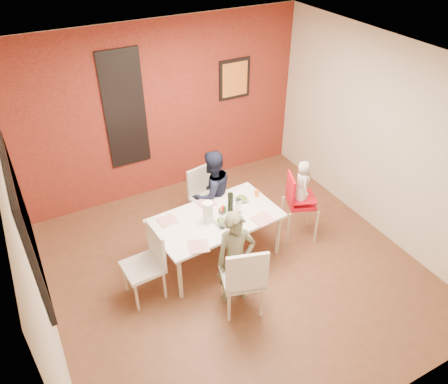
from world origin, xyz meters
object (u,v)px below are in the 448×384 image
chair_near (244,277)px  child_near (236,259)px  wine_bottle (230,202)px  child_far (212,193)px  chair_far (204,193)px  high_chair (298,201)px  paper_towel_roll (208,212)px  dining_table (216,221)px  chair_left (149,260)px  toddler (302,182)px

chair_near → child_near: 0.26m
wine_bottle → child_far: bearing=90.7°
child_far → wine_bottle: bearing=80.6°
chair_far → child_near: 1.56m
high_chair → paper_towel_roll: size_ratio=3.43×
dining_table → paper_towel_roll: size_ratio=5.72×
high_chair → child_far: 1.18m
child_near → child_far: 1.32m
child_near → child_far: (0.34, 1.28, 0.02)m
paper_towel_roll → chair_left: bearing=-170.3°
dining_table → toddler: toddler is taller
chair_left → wine_bottle: 1.26m
toddler → chair_near: bearing=141.6°
dining_table → paper_towel_roll: 0.24m
chair_left → wine_bottle: wine_bottle is taller
child_near → wine_bottle: 0.86m
dining_table → child_far: bearing=68.1°
high_chair → wine_bottle: 1.00m
child_far → toddler: (1.00, -0.69, 0.27)m
high_chair → child_far: bearing=77.0°
chair_near → child_far: bearing=-86.6°
child_near → child_far: bearing=88.6°
wine_bottle → child_near: bearing=-114.5°
chair_near → paper_towel_roll: chair_near is taller
chair_left → paper_towel_roll: 0.92m
toddler → paper_towel_roll: (-1.35, 0.11, -0.09)m
child_near → wine_bottle: size_ratio=4.55×
child_near → toddler: 1.49m
child_far → chair_far: bearing=-96.4°
high_chair → child_far: (-0.98, 0.67, 0.04)m
dining_table → wine_bottle: wine_bottle is taller
chair_near → child_near: child_near is taller
chair_near → wine_bottle: bearing=-93.4°
dining_table → chair_near: chair_near is taller
dining_table → child_near: bearing=-99.4°
child_near → wine_bottle: (0.35, 0.76, 0.19)m
chair_far → high_chair: 1.35m
toddler → child_near: bearing=133.9°
high_chair → toddler: toddler is taller
high_chair → wine_bottle: high_chair is taller
chair_near → toddler: toddler is taller
chair_near → paper_towel_roll: bearing=-74.4°
chair_near → high_chair: size_ratio=1.00×
chair_near → toddler: bearing=-131.6°
dining_table → high_chair: 1.20m
dining_table → paper_towel_roll: bearing=-166.0°
child_near → paper_towel_roll: 0.73m
high_chair → wine_bottle: size_ratio=3.67×
high_chair → toddler: 0.31m
child_near → wine_bottle: bearing=79.1°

